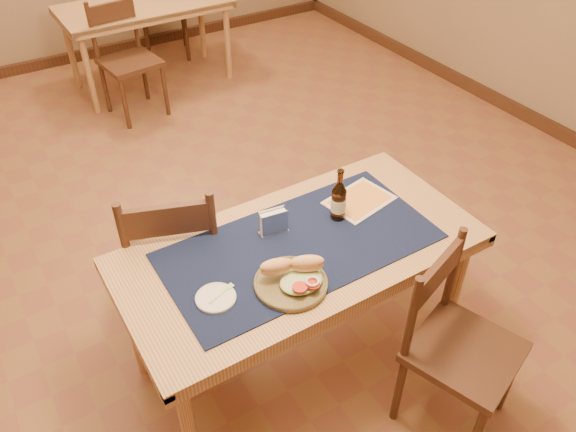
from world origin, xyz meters
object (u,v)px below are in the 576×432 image
back_table (145,12)px  napkin_holder (274,222)px  chair_main_far (175,255)px  beer_bottle (339,201)px  sandwich_plate (293,278)px  chair_main_near (457,344)px  main_table (300,259)px

back_table → napkin_holder: (-0.59, -3.25, 0.14)m
chair_main_far → beer_bottle: size_ratio=3.70×
back_table → chair_main_far: (-0.95, -2.89, -0.16)m
sandwich_plate → back_table: bearing=79.1°
chair_main_near → sandwich_plate: chair_main_near is taller
main_table → chair_main_near: chair_main_near is taller
sandwich_plate → main_table: bearing=50.8°
napkin_holder → main_table: bearing=-68.5°
chair_main_near → beer_bottle: (-0.15, 0.69, 0.38)m
chair_main_far → napkin_holder: chair_main_far is taller
main_table → napkin_holder: size_ratio=11.57×
main_table → beer_bottle: bearing=15.3°
beer_bottle → chair_main_far: bearing=147.7°
back_table → sandwich_plate: 3.64m
back_table → sandwich_plate: size_ratio=4.85×
main_table → napkin_holder: 0.20m
main_table → chair_main_far: size_ratio=1.63×
main_table → back_table: 3.43m
beer_bottle → napkin_holder: beer_bottle is taller
beer_bottle → back_table: bearing=85.1°
chair_main_far → back_table: bearing=71.8°
sandwich_plate → napkin_holder: 0.34m
beer_bottle → main_table: bearing=-164.7°
back_table → chair_main_far: bearing=-108.2°
chair_main_far → chair_main_near: 1.38m
back_table → beer_bottle: size_ratio=5.55×
sandwich_plate → napkin_holder: (0.10, 0.32, 0.02)m
back_table → chair_main_far: 3.05m
chair_main_far → chair_main_near: (0.82, -1.11, -0.03)m
chair_main_near → napkin_holder: (-0.45, 0.76, 0.33)m
beer_bottle → napkin_holder: 0.32m
beer_bottle → napkin_holder: (-0.31, 0.07, -0.04)m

